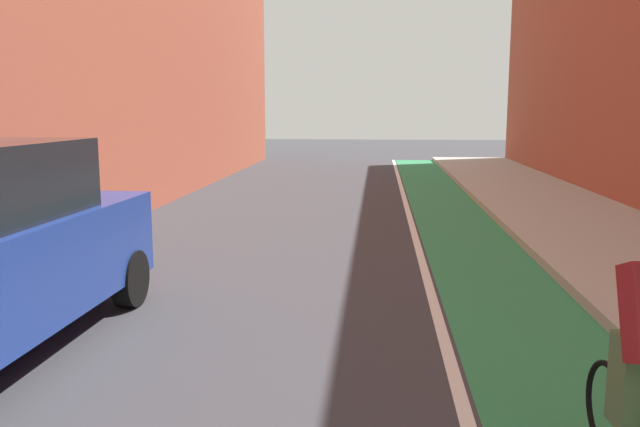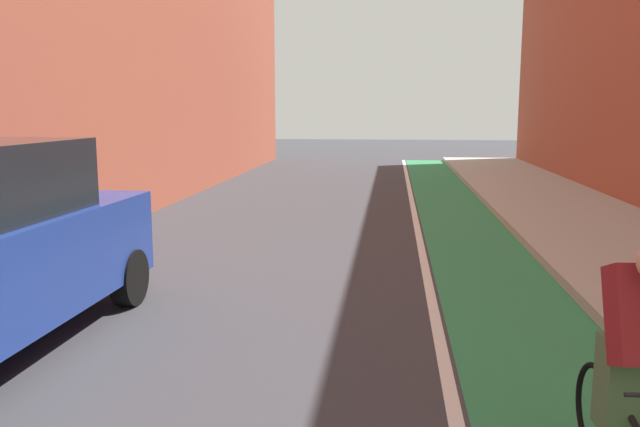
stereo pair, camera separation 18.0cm
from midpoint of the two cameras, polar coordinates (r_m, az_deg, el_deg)
ground_plane at (r=10.08m, az=-2.36°, el=-3.94°), size 77.20×77.20×0.00m
bike_lane_paint at (r=12.04m, az=12.09°, el=-1.97°), size 1.60×35.09×0.00m
lane_divider_stripe at (r=11.97m, az=7.80°, el=-1.92°), size 0.12×35.09×0.00m
sidewalk_right at (r=12.55m, az=22.93°, el=-1.73°), size 3.15×35.09×0.14m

